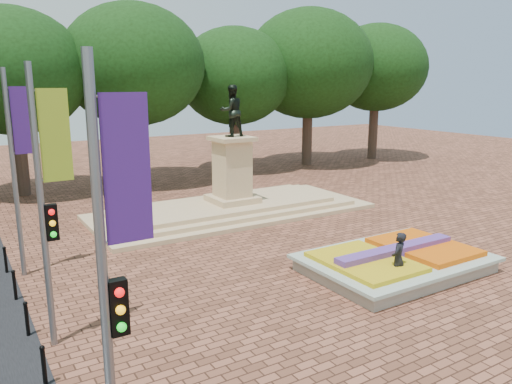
# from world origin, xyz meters

# --- Properties ---
(ground) EXTENTS (90.00, 90.00, 0.00)m
(ground) POSITION_xyz_m (0.00, 0.00, 0.00)
(ground) COLOR brown
(ground) RESTS_ON ground
(flower_bed) EXTENTS (6.30, 4.30, 0.91)m
(flower_bed) POSITION_xyz_m (1.03, -2.00, 0.38)
(flower_bed) COLOR gray
(flower_bed) RESTS_ON ground
(monument) EXTENTS (14.00, 6.00, 6.40)m
(monument) POSITION_xyz_m (0.00, 8.00, 0.88)
(monument) COLOR tan
(monument) RESTS_ON ground
(tree_row_back) EXTENTS (44.80, 8.80, 10.43)m
(tree_row_back) POSITION_xyz_m (2.33, 18.00, 6.67)
(tree_row_back) COLOR #35251D
(tree_row_back) RESTS_ON ground
(banner_poles) EXTENTS (0.88, 11.17, 7.00)m
(banner_poles) POSITION_xyz_m (-10.08, -1.31, 3.88)
(banner_poles) COLOR slate
(banner_poles) RESTS_ON ground
(bollard_row) EXTENTS (0.12, 13.12, 0.98)m
(bollard_row) POSITION_xyz_m (-10.70, -1.50, 0.53)
(bollard_row) COLOR black
(bollard_row) RESTS_ON ground
(pedestrian) EXTENTS (0.78, 0.67, 1.80)m
(pedestrian) POSITION_xyz_m (0.11, -2.92, 0.90)
(pedestrian) COLOR black
(pedestrian) RESTS_ON ground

